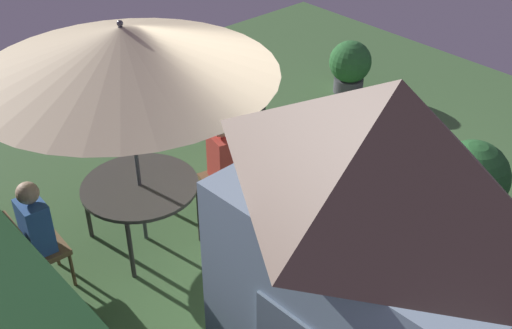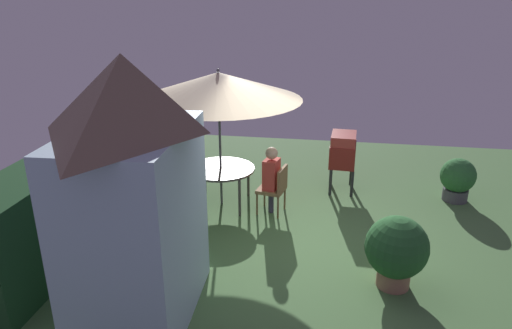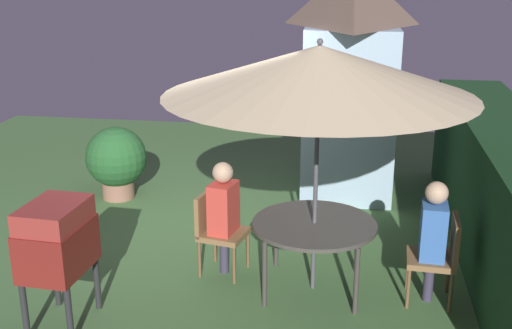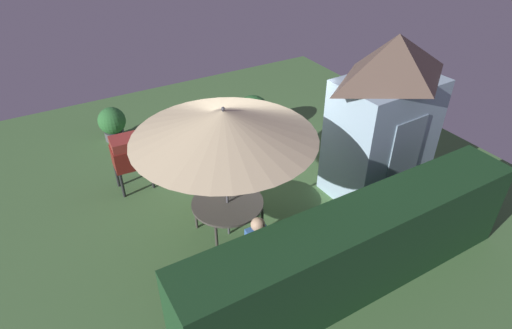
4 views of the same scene
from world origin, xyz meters
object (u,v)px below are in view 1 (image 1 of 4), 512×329
(potted_plant_by_shed, at_px, (350,65))
(person_in_red, at_px, (222,156))
(patio_umbrella, at_px, (123,51))
(person_in_blue, at_px, (35,224))
(chair_near_shed, at_px, (230,173))
(garden_shed, at_px, (371,299))
(bbq_grill, at_px, (237,81))
(patio_table, at_px, (140,189))
(potted_plant_by_grill, at_px, (471,180))
(chair_far_side, at_px, (32,248))

(potted_plant_by_shed, distance_m, person_in_red, 3.66)
(patio_umbrella, bearing_deg, person_in_blue, 86.79)
(chair_near_shed, height_order, person_in_blue, person_in_blue)
(garden_shed, height_order, chair_near_shed, garden_shed)
(potted_plant_by_shed, bearing_deg, patio_umbrella, 101.41)
(bbq_grill, bearing_deg, patio_table, 114.82)
(patio_table, bearing_deg, potted_plant_by_grill, -126.71)
(chair_near_shed, bearing_deg, garden_shed, 156.85)
(potted_plant_by_grill, relative_size, person_in_red, 0.82)
(potted_plant_by_shed, bearing_deg, person_in_blue, 98.46)
(chair_near_shed, distance_m, potted_plant_by_grill, 2.74)
(chair_far_side, bearing_deg, potted_plant_by_shed, -81.71)
(potted_plant_by_grill, xyz_separation_m, person_in_blue, (2.27, 4.11, 0.21))
(potted_plant_by_shed, bearing_deg, potted_plant_by_grill, 154.18)
(patio_table, distance_m, patio_umbrella, 1.59)
(patio_umbrella, distance_m, potted_plant_by_grill, 4.06)
(chair_far_side, bearing_deg, person_in_red, -96.95)
(patio_table, xyz_separation_m, potted_plant_by_shed, (0.90, -4.45, -0.22))
(patio_umbrella, height_order, person_in_blue, patio_umbrella)
(patio_table, bearing_deg, bbq_grill, -65.18)
(garden_shed, relative_size, potted_plant_by_grill, 3.13)
(person_in_red, bearing_deg, garden_shed, 158.31)
(patio_umbrella, distance_m, bbq_grill, 2.87)
(bbq_grill, bearing_deg, potted_plant_by_grill, -167.85)
(garden_shed, height_order, potted_plant_by_grill, garden_shed)
(chair_near_shed, height_order, potted_plant_by_shed, chair_near_shed)
(patio_umbrella, relative_size, potted_plant_by_shed, 3.50)
(patio_table, distance_m, chair_far_side, 1.25)
(potted_plant_by_grill, height_order, person_in_blue, person_in_blue)
(bbq_grill, distance_m, potted_plant_by_shed, 2.24)
(chair_near_shed, distance_m, chair_far_side, 2.33)
(garden_shed, xyz_separation_m, patio_table, (3.26, -0.24, -0.97))
(bbq_grill, xyz_separation_m, person_in_blue, (-0.98, 3.41, -0.06))
(patio_table, height_order, person_in_blue, person_in_blue)
(bbq_grill, xyz_separation_m, chair_near_shed, (-1.26, 1.19, -0.33))
(patio_table, relative_size, chair_far_side, 1.40)
(patio_table, relative_size, person_in_red, 1.00)
(garden_shed, distance_m, patio_umbrella, 3.33)
(person_in_blue, bearing_deg, chair_far_side, 86.79)
(patio_umbrella, bearing_deg, garden_shed, 175.85)
(chair_far_side, bearing_deg, patio_umbrella, -93.21)
(patio_table, xyz_separation_m, potted_plant_by_grill, (-2.20, -2.95, -0.11))
(potted_plant_by_grill, bearing_deg, chair_far_side, 61.56)
(person_in_red, bearing_deg, chair_near_shed, -101.61)
(patio_umbrella, xyz_separation_m, potted_plant_by_shed, (0.90, -4.45, -1.82))
(person_in_blue, bearing_deg, potted_plant_by_shed, -81.54)
(chair_far_side, distance_m, person_in_red, 2.26)
(patio_table, xyz_separation_m, patio_umbrella, (0.00, 0.00, 1.59))
(patio_table, bearing_deg, garden_shed, 175.85)
(potted_plant_by_grill, bearing_deg, person_in_red, 44.59)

